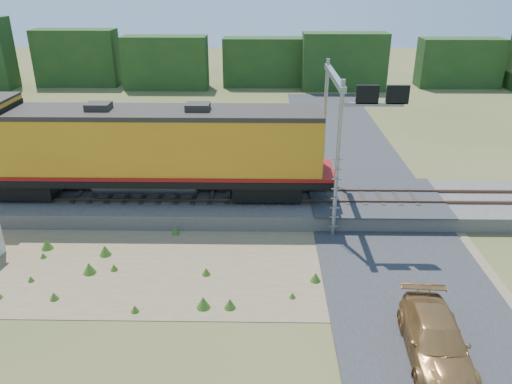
{
  "coord_description": "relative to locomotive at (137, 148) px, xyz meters",
  "views": [
    {
      "loc": [
        1.0,
        -18.37,
        11.84
      ],
      "look_at": [
        0.65,
        3.0,
        2.4
      ],
      "focal_mm": 35.0,
      "sensor_mm": 36.0,
      "label": 1
    }
  ],
  "objects": [
    {
      "name": "rails",
      "position": [
        5.58,
        0.0,
        -2.61
      ],
      "size": [
        70.0,
        1.54,
        0.16
      ],
      "color": "brown",
      "rests_on": "ballast"
    },
    {
      "name": "dirt_shoulder",
      "position": [
        3.58,
        -5.5,
        -3.48
      ],
      "size": [
        26.0,
        8.0,
        0.03
      ],
      "primitive_type": "cube",
      "color": "#8C7754",
      "rests_on": "ground"
    },
    {
      "name": "tree_line_north",
      "position": [
        5.58,
        32.0,
        -0.42
      ],
      "size": [
        130.0,
        3.0,
        6.5
      ],
      "color": "#173D16",
      "rests_on": "ground"
    },
    {
      "name": "ballast",
      "position": [
        5.58,
        0.0,
        -3.09
      ],
      "size": [
        70.0,
        5.0,
        0.8
      ],
      "primitive_type": "cube",
      "color": "slate",
      "rests_on": "ground"
    },
    {
      "name": "ground",
      "position": [
        5.58,
        -6.0,
        -3.49
      ],
      "size": [
        140.0,
        140.0,
        0.0
      ],
      "primitive_type": "plane",
      "color": "#475123",
      "rests_on": "ground"
    },
    {
      "name": "car",
      "position": [
        12.32,
        -11.17,
        -2.81
      ],
      "size": [
        2.25,
        4.84,
        1.37
      ],
      "primitive_type": "imported",
      "rotation": [
        0.0,
        0.0,
        -0.07
      ],
      "color": "#A5743D",
      "rests_on": "ground"
    },
    {
      "name": "locomotive",
      "position": [
        0.0,
        0.0,
        0.0
      ],
      "size": [
        19.91,
        3.04,
        5.14
      ],
      "color": "black",
      "rests_on": "rails"
    },
    {
      "name": "weed_clumps",
      "position": [
        2.08,
        -5.9,
        -3.49
      ],
      "size": [
        15.0,
        6.2,
        0.56
      ],
      "primitive_type": null,
      "color": "#39611B",
      "rests_on": "ground"
    },
    {
      "name": "road",
      "position": [
        12.58,
        -5.26,
        -3.41
      ],
      "size": [
        7.0,
        66.0,
        0.86
      ],
      "color": "#38383A",
      "rests_on": "ground"
    },
    {
      "name": "signal_gantry",
      "position": [
        10.38,
        -0.68,
        2.19
      ],
      "size": [
        3.03,
        6.2,
        7.63
      ],
      "color": "gray",
      "rests_on": "ground"
    }
  ]
}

